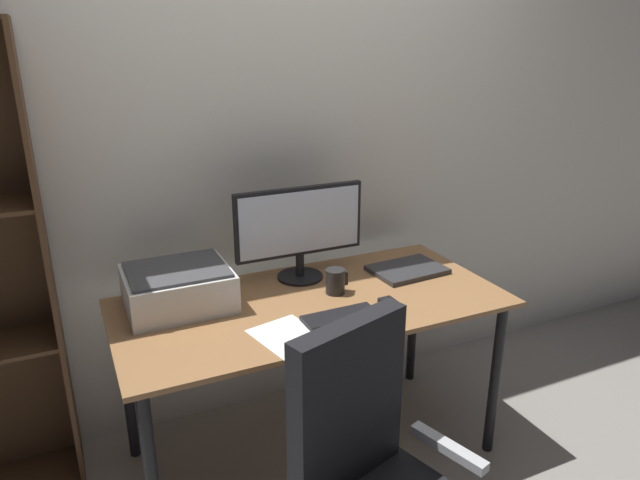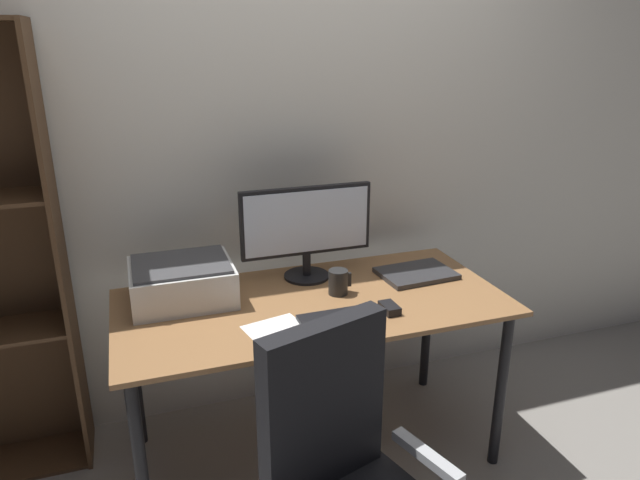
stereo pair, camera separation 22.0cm
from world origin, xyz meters
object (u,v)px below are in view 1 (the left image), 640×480
coffee_mug (335,281)px  laptop (407,270)px  printer (178,287)px  mouse (390,305)px  desk (312,319)px  keyboard (340,317)px  monitor (300,227)px

coffee_mug → laptop: 0.40m
printer → mouse: bearing=-26.5°
coffee_mug → printer: printer is taller
desk → keyboard: 0.21m
coffee_mug → laptop: size_ratio=0.33×
keyboard → laptop: size_ratio=0.91×
keyboard → monitor: bearing=87.5°
keyboard → mouse: size_ratio=3.02×
laptop → printer: size_ratio=0.80×
keyboard → coffee_mug: (0.09, 0.22, 0.04)m
mouse → laptop: bearing=45.5°
mouse → coffee_mug: coffee_mug is taller
monitor → laptop: bearing=-16.8°
mouse → coffee_mug: (-0.13, 0.22, 0.04)m
monitor → printer: 0.57m
monitor → printer: bearing=-173.9°
coffee_mug → keyboard: bearing=-111.7°
desk → laptop: size_ratio=4.86×
mouse → laptop: mouse is taller
desk → monitor: monitor is taller
monitor → mouse: size_ratio=5.99×
desk → printer: printer is taller
monitor → laptop: size_ratio=1.80×
desk → keyboard: size_ratio=5.36×
mouse → laptop: 0.39m
printer → laptop: bearing=-4.7°
monitor → mouse: (0.20, -0.43, -0.22)m
laptop → mouse: bearing=-136.6°
desk → mouse: 0.33m
monitor → coffee_mug: 0.29m
mouse → printer: printer is taller
laptop → keyboard: bearing=-153.3°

